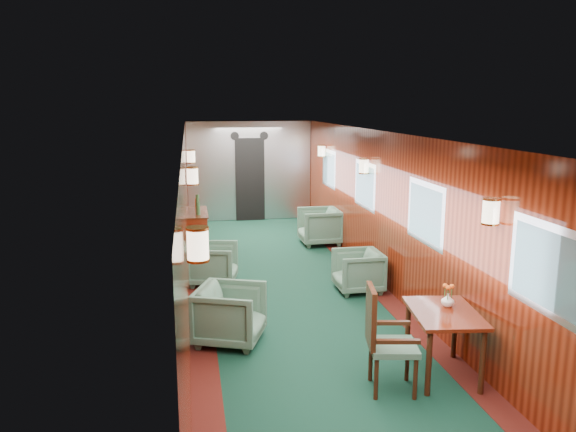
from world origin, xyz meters
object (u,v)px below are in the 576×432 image
object	(u,v)px
credenza	(198,239)
armchair_left_far	(214,264)
armchair_left_near	(230,314)
armchair_right_far	(320,226)
side_chair	(383,335)
dining_table	(444,322)
armchair_right_near	(358,271)

from	to	relation	value
credenza	armchair_left_far	distance (m)	1.02
armchair_left_far	armchair_left_near	bearing A→B (deg)	-165.08
credenza	armchair_right_far	world-z (taller)	credenza
armchair_left_far	armchair_right_far	xyz separation A→B (m)	(2.23, 2.20, 0.04)
side_chair	credenza	world-z (taller)	credenza
dining_table	armchair_right_far	xyz separation A→B (m)	(0.01, 5.69, -0.23)
armchair_right_near	credenza	bearing A→B (deg)	-126.10
credenza	armchair_left_near	distance (m)	3.26
side_chair	armchair_right_far	size ratio (longest dim) A/B	1.32
side_chair	armchair_left_far	distance (m)	3.97
armchair_left_near	armchair_right_far	distance (m)	4.95
armchair_left_far	armchair_right_near	bearing A→B (deg)	-96.33
side_chair	armchair_left_far	size ratio (longest dim) A/B	1.49
armchair_right_far	credenza	bearing A→B (deg)	-63.65
side_chair	armchair_left_far	xyz separation A→B (m)	(-1.49, 3.67, -0.25)
dining_table	armchair_left_far	distance (m)	4.15
side_chair	armchair_right_near	size ratio (longest dim) A/B	1.55
side_chair	armchair_right_near	bearing A→B (deg)	87.73
armchair_left_far	dining_table	bearing A→B (deg)	-134.98
armchair_left_near	armchair_right_far	xyz separation A→B (m)	(2.14, 4.46, 0.02)
armchair_left_far	armchair_right_near	xyz separation A→B (m)	(2.14, -0.73, -0.01)
armchair_left_near	side_chair	bearing A→B (deg)	-114.53
armchair_left_near	dining_table	bearing A→B (deg)	-99.37
armchair_left_near	armchair_right_near	distance (m)	2.56
dining_table	armchair_right_far	distance (m)	5.69
armchair_right_far	armchair_left_far	bearing A→B (deg)	-45.48
dining_table	armchair_right_far	world-z (taller)	armchair_right_far
credenza	armchair_left_near	world-z (taller)	credenza
credenza	armchair_left_far	bearing A→B (deg)	-76.97
dining_table	credenza	world-z (taller)	credenza
credenza	armchair_left_far	xyz separation A→B (m)	(0.23, -0.98, -0.18)
credenza	armchair_right_near	world-z (taller)	credenza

